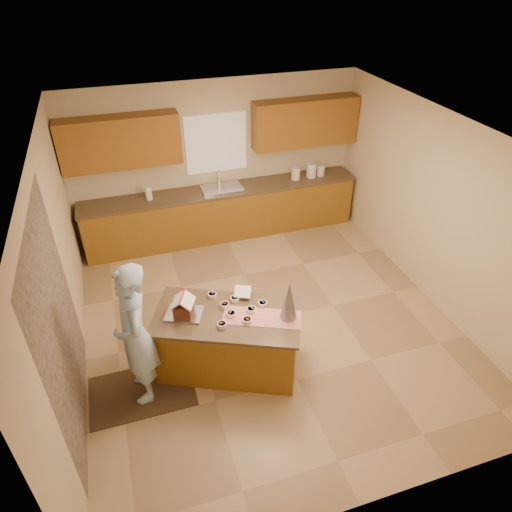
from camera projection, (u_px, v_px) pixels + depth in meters
name	position (u px, v px, depth m)	size (l,w,h in m)	color
floor	(267.00, 320.00, 6.56)	(5.50, 5.50, 0.00)	tan
ceiling	(270.00, 136.00, 5.04)	(5.50, 5.50, 0.00)	silver
wall_back	(216.00, 159.00, 7.96)	(5.50, 5.50, 0.00)	beige
wall_front	(382.00, 417.00, 3.64)	(5.50, 5.50, 0.00)	beige
wall_left	(59.00, 277.00, 5.16)	(5.50, 5.50, 0.00)	beige
wall_right	(437.00, 211.00, 6.43)	(5.50, 5.50, 0.00)	beige
stone_accent	(61.00, 330.00, 4.60)	(2.50, 2.50, 0.00)	gray
window_curtain	(216.00, 143.00, 7.77)	(1.05, 0.03, 1.00)	white
back_counter_base	(223.00, 213.00, 8.24)	(4.80, 0.60, 0.88)	brown
back_counter_top	(222.00, 190.00, 7.98)	(4.85, 0.63, 0.04)	brown
upper_cabinet_left	(120.00, 142.00, 7.11)	(1.85, 0.35, 0.80)	#965C20
upper_cabinet_right	(305.00, 122.00, 7.90)	(1.85, 0.35, 0.80)	#965C20
sink	(222.00, 191.00, 7.98)	(0.70, 0.45, 0.12)	silver
faucet	(219.00, 178.00, 8.03)	(0.03, 0.03, 0.28)	silver
island_base	(228.00, 342.00, 5.64)	(1.65, 0.82, 0.81)	brown
island_top	(227.00, 316.00, 5.40)	(1.72, 0.90, 0.04)	brown
table_runner	(262.00, 317.00, 5.35)	(0.91, 0.33, 0.01)	#BB0E0D
baking_tray	(184.00, 314.00, 5.39)	(0.42, 0.31, 0.02)	silver
cookbook	(243.00, 292.00, 5.62)	(0.20, 0.02, 0.16)	white
tinsel_tree	(289.00, 300.00, 5.22)	(0.20, 0.20, 0.50)	#ABAAB6
rug	(142.00, 391.00, 5.51)	(1.22, 0.80, 0.01)	black
boy	(135.00, 335.00, 5.01)	(0.66, 0.43, 1.80)	#ADD6F6
canister_a	(296.00, 173.00, 8.25)	(0.16, 0.16, 0.22)	white
canister_b	(311.00, 170.00, 8.32)	(0.18, 0.18, 0.25)	white
canister_c	(321.00, 170.00, 8.38)	(0.14, 0.14, 0.20)	white
paper_towel	(149.00, 193.00, 7.58)	(0.11, 0.11, 0.24)	white
gingerbread_house	(183.00, 307.00, 5.33)	(0.33, 0.34, 0.26)	#5B2A18
candy_bowls	(236.00, 309.00, 5.44)	(0.67, 0.68, 0.05)	green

